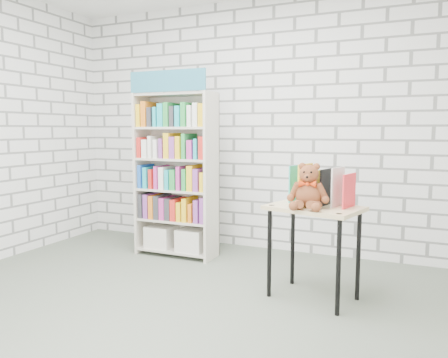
% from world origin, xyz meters
% --- Properties ---
extents(ground, '(4.50, 4.50, 0.00)m').
position_xyz_m(ground, '(0.00, 0.00, 0.00)').
color(ground, '#545D4E').
rests_on(ground, ground).
extents(room_shell, '(4.52, 4.02, 2.81)m').
position_xyz_m(room_shell, '(0.00, 0.00, 1.78)').
color(room_shell, silver).
rests_on(room_shell, ground).
extents(bookshelf, '(0.87, 0.34, 1.96)m').
position_xyz_m(bookshelf, '(-0.64, 1.36, 0.89)').
color(bookshelf, beige).
rests_on(bookshelf, ground).
extents(display_table, '(0.80, 0.65, 0.76)m').
position_xyz_m(display_table, '(0.99, 0.72, 0.65)').
color(display_table, tan).
rests_on(display_table, ground).
extents(table_books, '(0.53, 0.34, 0.29)m').
position_xyz_m(table_books, '(1.02, 0.83, 0.90)').
color(table_books, '#2BBAA8').
rests_on(table_books, display_table).
extents(teddy_bear, '(0.33, 0.30, 0.35)m').
position_xyz_m(teddy_bear, '(0.96, 0.61, 0.90)').
color(teddy_bear, brown).
rests_on(teddy_bear, display_table).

